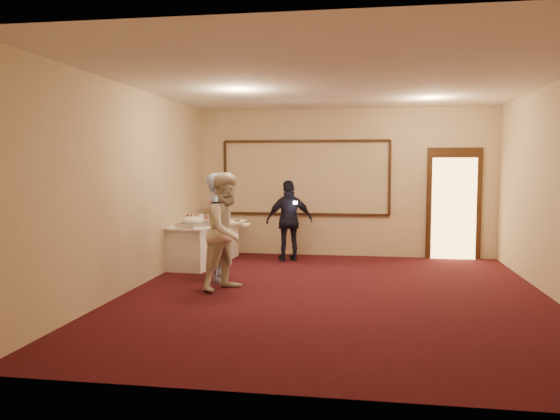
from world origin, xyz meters
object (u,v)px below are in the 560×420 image
Objects in this scene: buffet_table at (203,243)px; plate_stack_a at (199,219)px; woman at (228,231)px; guest at (289,221)px; pavlova_tray at (193,222)px; plate_stack_b at (215,217)px; tart at (208,224)px; man at (220,228)px; cupcake_stand at (211,210)px.

plate_stack_a is (-0.07, -0.04, 0.46)m from buffet_table.
woman is at bearing -63.96° from buffet_table.
guest is (0.55, 2.62, -0.09)m from woman.
pavlova_tray reaches higher than buffet_table.
plate_stack_b is 0.12× the size of woman.
man is (0.54, -1.13, 0.07)m from tart.
man is (0.81, -1.49, 0.01)m from plate_stack_a.
buffet_table is at bearing -83.62° from cupcake_stand.
buffet_table is at bearing 17.59° from man.
pavlova_tray is at bearing -112.96° from tart.
man is at bearing 46.32° from guest.
plate_stack_b is 1.87m from man.
plate_stack_b is (0.16, 0.25, 0.47)m from buffet_table.
buffet_table is 1.24× the size of woman.
man is (0.84, -2.45, -0.08)m from cupcake_stand.
buffet_table is 8.41× the size of tart.
tart is at bearing 67.04° from pavlova_tray.
buffet_table is 1.76m from man.
pavlova_tray is 1.69m from cupcake_stand.
tart is (0.20, -0.39, 0.41)m from buffet_table.
plate_stack_b is (0.11, 1.01, -0.00)m from pavlova_tray.
guest is at bearing 19.41° from plate_stack_a.
plate_stack_b is at bearing 51.33° from woman.
buffet_table is at bearing -121.80° from plate_stack_b.
tart is at bearing -62.51° from buffet_table.
plate_stack_a is at bearing -2.34° from guest.
cupcake_stand is at bearing 92.05° from plate_stack_a.
man reaches higher than tart.
cupcake_stand is (-0.10, 0.92, 0.55)m from buffet_table.
plate_stack_a is at bearing 98.78° from pavlova_tray.
woman reaches higher than plate_stack_a.
guest is at bearing 34.17° from tart.
guest reaches higher than buffet_table.
cupcake_stand is 1.83× the size of tart.
woman is (0.81, -1.69, 0.08)m from tart.
cupcake_stand is (-0.15, 1.69, 0.08)m from pavlova_tray.
man is at bearing -47.50° from pavlova_tray.
tart is at bearing -85.96° from plate_stack_b.
guest reaches higher than pavlova_tray.
woman is (0.28, -0.55, 0.01)m from man.
plate_stack_a is 0.94× the size of plate_stack_b.
tart is (0.16, 0.37, -0.06)m from pavlova_tray.
man reaches higher than guest.
buffet_table is at bearing -2.75° from guest.
woman reaches higher than pavlova_tray.
man is at bearing -71.83° from plate_stack_b.
woman reaches higher than cupcake_stand.
man is at bearing -71.00° from cupcake_stand.
cupcake_stand is at bearing 111.16° from plate_stack_b.
tart is 0.16× the size of guest.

